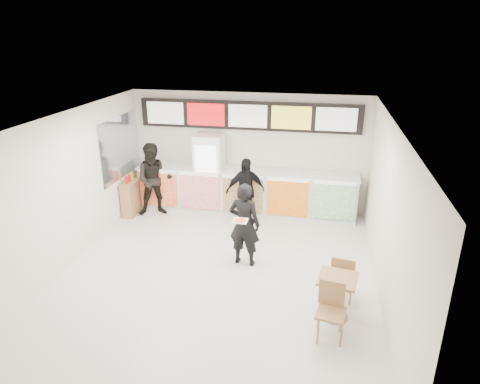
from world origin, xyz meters
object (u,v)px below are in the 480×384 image
(drinks_fridge, at_px, (210,173))
(condiment_ledge, at_px, (132,197))
(customer_main, at_px, (244,224))
(customer_mid, at_px, (245,191))
(service_counter, at_px, (245,191))
(cafe_table, at_px, (337,290))
(customer_left, at_px, (154,180))

(drinks_fridge, distance_m, condiment_ledge, 2.06)
(customer_main, bearing_deg, drinks_fridge, -54.06)
(customer_mid, bearing_deg, condiment_ledge, 152.57)
(customer_mid, distance_m, condiment_ledge, 2.95)
(service_counter, height_order, customer_main, customer_main)
(customer_main, xyz_separation_m, condiment_ledge, (-3.26, 1.90, -0.41))
(service_counter, xyz_separation_m, cafe_table, (2.22, -3.93, -0.05))
(service_counter, bearing_deg, customer_left, -166.21)
(customer_main, relative_size, cafe_table, 1.09)
(customer_mid, bearing_deg, customer_main, -107.76)
(customer_left, distance_m, customer_mid, 2.32)
(drinks_fridge, relative_size, customer_left, 1.08)
(customer_mid, relative_size, cafe_table, 1.04)
(customer_left, bearing_deg, customer_mid, -22.51)
(customer_left, height_order, customer_mid, customer_left)
(service_counter, relative_size, cafe_table, 3.53)
(customer_main, height_order, cafe_table, customer_main)
(service_counter, xyz_separation_m, condiment_ledge, (-2.82, -0.62, -0.12))
(cafe_table, bearing_deg, customer_left, 152.06)
(condiment_ledge, bearing_deg, customer_mid, 0.32)
(service_counter, distance_m, customer_mid, 0.66)
(customer_mid, xyz_separation_m, cafe_table, (2.12, -3.33, -0.30))
(drinks_fridge, height_order, customer_main, drinks_fridge)
(customer_main, bearing_deg, customer_left, -29.25)
(customer_mid, xyz_separation_m, condiment_ledge, (-2.92, -0.02, -0.37))
(customer_left, bearing_deg, drinks_fridge, 2.71)
(customer_left, relative_size, condiment_ledge, 1.77)
(customer_left, height_order, condiment_ledge, customer_left)
(cafe_table, bearing_deg, service_counter, 128.94)
(customer_left, xyz_separation_m, cafe_table, (4.43, -3.39, -0.41))
(customer_mid, distance_m, cafe_table, 3.95)
(service_counter, distance_m, customer_main, 2.57)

